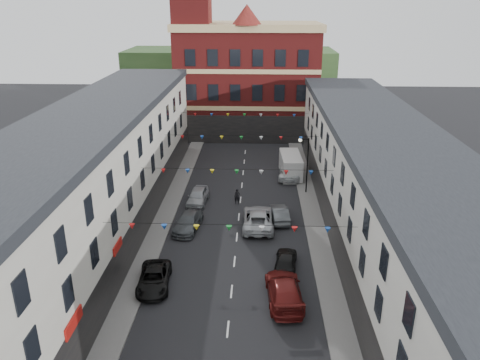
# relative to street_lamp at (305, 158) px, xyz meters

# --- Properties ---
(ground) EXTENTS (160.00, 160.00, 0.00)m
(ground) POSITION_rel_street_lamp_xyz_m (-6.55, -14.00, -3.90)
(ground) COLOR black
(ground) RESTS_ON ground
(pavement_left) EXTENTS (1.80, 64.00, 0.15)m
(pavement_left) POSITION_rel_street_lamp_xyz_m (-13.45, -12.00, -3.83)
(pavement_left) COLOR #605E5B
(pavement_left) RESTS_ON ground
(pavement_right) EXTENTS (1.80, 64.00, 0.15)m
(pavement_right) POSITION_rel_street_lamp_xyz_m (0.35, -12.00, -3.83)
(pavement_right) COLOR #605E5B
(pavement_right) RESTS_ON ground
(terrace_left) EXTENTS (8.40, 56.00, 10.70)m
(terrace_left) POSITION_rel_street_lamp_xyz_m (-18.33, -13.00, 1.44)
(terrace_left) COLOR #BDB6AA
(terrace_left) RESTS_ON ground
(terrace_right) EXTENTS (8.40, 56.00, 9.70)m
(terrace_right) POSITION_rel_street_lamp_xyz_m (5.23, -13.00, 0.95)
(terrace_right) COLOR beige
(terrace_right) RESTS_ON ground
(civic_building) EXTENTS (20.60, 13.30, 18.50)m
(civic_building) POSITION_rel_street_lamp_xyz_m (-6.55, 23.95, 4.23)
(civic_building) COLOR maroon
(civic_building) RESTS_ON ground
(clock_tower) EXTENTS (5.60, 5.60, 30.00)m
(clock_tower) POSITION_rel_street_lamp_xyz_m (-14.05, 21.00, 11.03)
(clock_tower) COLOR maroon
(clock_tower) RESTS_ON ground
(distant_hill) EXTENTS (40.00, 14.00, 10.00)m
(distant_hill) POSITION_rel_street_lamp_xyz_m (-10.55, 48.00, 1.10)
(distant_hill) COLOR #2B4C23
(distant_hill) RESTS_ON ground
(street_lamp) EXTENTS (1.10, 0.36, 6.00)m
(street_lamp) POSITION_rel_street_lamp_xyz_m (0.00, 0.00, 0.00)
(street_lamp) COLOR black
(street_lamp) RESTS_ON ground
(car_left_c) EXTENTS (2.56, 4.84, 1.30)m
(car_left_c) POSITION_rel_street_lamp_xyz_m (-12.05, -17.59, -3.26)
(car_left_c) COLOR black
(car_left_c) RESTS_ON ground
(car_left_d) EXTENTS (2.57, 5.04, 1.40)m
(car_left_d) POSITION_rel_street_lamp_xyz_m (-10.92, -8.64, -3.20)
(car_left_d) COLOR #45494D
(car_left_d) RESTS_ON ground
(car_left_e) EXTENTS (2.09, 4.56, 1.52)m
(car_left_e) POSITION_rel_street_lamp_xyz_m (-10.78, -2.96, -3.15)
(car_left_e) COLOR #95989D
(car_left_e) RESTS_ON ground
(car_right_c) EXTENTS (2.68, 5.77, 1.63)m
(car_right_c) POSITION_rel_street_lamp_xyz_m (-2.95, -18.89, -3.09)
(car_right_c) COLOR maroon
(car_right_c) RESTS_ON ground
(car_right_d) EXTENTS (2.04, 4.12, 1.35)m
(car_right_d) POSITION_rel_street_lamp_xyz_m (-2.62, -14.80, -3.23)
(car_right_d) COLOR black
(car_right_d) RESTS_ON ground
(car_right_e) EXTENTS (1.84, 4.24, 1.36)m
(car_right_e) POSITION_rel_street_lamp_xyz_m (-2.79, -6.55, -3.23)
(car_right_e) COLOR #515559
(car_right_e) RESTS_ON ground
(car_right_f) EXTENTS (2.65, 5.18, 1.40)m
(car_right_f) POSITION_rel_street_lamp_xyz_m (-1.25, 4.52, -3.21)
(car_right_f) COLOR silver
(car_right_f) RESTS_ON ground
(moving_car) EXTENTS (2.70, 5.83, 1.62)m
(moving_car) POSITION_rel_street_lamp_xyz_m (-4.75, -7.87, -3.09)
(moving_car) COLOR #B5B8BD
(moving_car) RESTS_ON ground
(white_van) EXTENTS (2.44, 5.76, 2.51)m
(white_van) POSITION_rel_street_lamp_xyz_m (-1.07, 5.24, -2.65)
(white_van) COLOR silver
(white_van) RESTS_ON ground
(pedestrian) EXTENTS (0.59, 0.39, 1.60)m
(pedestrian) POSITION_rel_street_lamp_xyz_m (-6.84, -3.04, -3.10)
(pedestrian) COLOR black
(pedestrian) RESTS_ON ground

